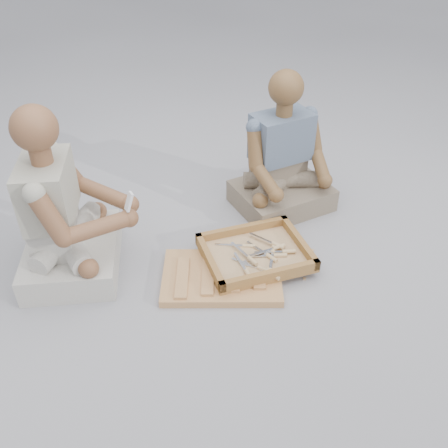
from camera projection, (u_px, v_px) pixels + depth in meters
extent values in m
plane|color=#96969B|center=(245.00, 285.00, 2.55)|extent=(60.00, 60.00, 0.00)
cube|color=#AC7D42|center=(222.00, 277.00, 2.57)|extent=(0.66, 0.50, 0.04)
cube|color=brown|center=(255.00, 256.00, 2.66)|extent=(0.60, 0.51, 0.02)
cube|color=brown|center=(242.00, 230.00, 2.79)|extent=(0.54, 0.12, 0.05)
cube|color=brown|center=(270.00, 275.00, 2.49)|extent=(0.54, 0.12, 0.05)
cube|color=brown|center=(299.00, 242.00, 2.71)|extent=(0.10, 0.43, 0.05)
cube|color=brown|center=(210.00, 261.00, 2.57)|extent=(0.10, 0.43, 0.05)
cube|color=tan|center=(255.00, 254.00, 2.65)|extent=(0.53, 0.44, 0.01)
cube|color=white|center=(271.00, 262.00, 2.58)|extent=(0.06, 0.15, 0.00)
cylinder|color=tan|center=(273.00, 249.00, 2.67)|extent=(0.04, 0.07, 0.02)
cube|color=white|center=(240.00, 250.00, 2.65)|extent=(0.08, 0.14, 0.00)
cylinder|color=tan|center=(252.00, 261.00, 2.58)|extent=(0.05, 0.07, 0.02)
cube|color=white|center=(261.00, 238.00, 2.73)|extent=(0.11, 0.12, 0.00)
cylinder|color=tan|center=(278.00, 245.00, 2.68)|extent=(0.06, 0.07, 0.02)
cube|color=white|center=(260.00, 256.00, 2.63)|extent=(0.15, 0.03, 0.00)
cylinder|color=tan|center=(280.00, 255.00, 2.63)|extent=(0.07, 0.03, 0.02)
cube|color=white|center=(261.00, 252.00, 2.63)|extent=(0.15, 0.05, 0.00)
cylinder|color=tan|center=(279.00, 247.00, 2.67)|extent=(0.07, 0.04, 0.02)
cube|color=white|center=(240.00, 261.00, 2.58)|extent=(0.04, 0.15, 0.00)
cylinder|color=tan|center=(249.00, 275.00, 2.50)|extent=(0.04, 0.07, 0.02)
cube|color=white|center=(245.00, 263.00, 2.59)|extent=(0.13, 0.10, 0.00)
cylinder|color=tan|center=(264.00, 270.00, 2.54)|extent=(0.07, 0.06, 0.02)
cube|color=white|center=(268.00, 252.00, 2.64)|extent=(0.15, 0.03, 0.00)
cylinder|color=tan|center=(289.00, 251.00, 2.65)|extent=(0.07, 0.03, 0.02)
cube|color=white|center=(253.00, 266.00, 2.56)|extent=(0.14, 0.08, 0.00)
cylinder|color=tan|center=(274.00, 271.00, 2.54)|extent=(0.07, 0.05, 0.02)
cube|color=white|center=(229.00, 245.00, 2.71)|extent=(0.15, 0.05, 0.00)
cylinder|color=tan|center=(249.00, 246.00, 2.70)|extent=(0.07, 0.04, 0.02)
cube|color=white|center=(257.00, 248.00, 2.68)|extent=(0.09, 0.13, 0.00)
cylinder|color=tan|center=(272.00, 258.00, 2.61)|extent=(0.06, 0.07, 0.02)
cube|color=white|center=(256.00, 267.00, 2.56)|extent=(0.11, 0.12, 0.00)
cylinder|color=tan|center=(273.00, 276.00, 2.51)|extent=(0.06, 0.07, 0.02)
cube|color=tan|center=(312.00, 250.00, 2.77)|extent=(0.02, 0.02, 0.00)
cube|color=tan|center=(200.00, 240.00, 2.85)|extent=(0.02, 0.02, 0.00)
cube|color=tan|center=(264.00, 272.00, 2.63)|extent=(0.02, 0.02, 0.00)
cube|color=tan|center=(211.00, 301.00, 2.46)|extent=(0.02, 0.02, 0.00)
cube|color=tan|center=(304.00, 255.00, 2.74)|extent=(0.02, 0.02, 0.00)
cube|color=tan|center=(271.00, 250.00, 2.78)|extent=(0.02, 0.02, 0.00)
cube|color=tan|center=(305.00, 279.00, 2.59)|extent=(0.02, 0.02, 0.00)
cube|color=tan|center=(296.00, 216.00, 3.04)|extent=(0.02, 0.02, 0.00)
cube|color=tan|center=(299.00, 260.00, 2.70)|extent=(0.02, 0.02, 0.00)
cube|color=tan|center=(300.00, 241.00, 2.84)|extent=(0.02, 0.02, 0.00)
cube|color=tan|center=(267.00, 294.00, 2.49)|extent=(0.02, 0.02, 0.00)
cube|color=tan|center=(274.00, 243.00, 2.82)|extent=(0.02, 0.02, 0.00)
cube|color=tan|center=(205.00, 299.00, 2.47)|extent=(0.02, 0.02, 0.00)
cube|color=#B9B4AB|center=(73.00, 255.00, 2.63)|extent=(0.50, 0.61, 0.15)
cube|color=#B9B4AB|center=(55.00, 231.00, 2.52)|extent=(0.22, 0.33, 0.18)
cube|color=#9F9B8D|center=(47.00, 190.00, 2.38)|extent=(0.24, 0.37, 0.30)
sphere|color=brown|center=(34.00, 128.00, 2.19)|extent=(0.21, 0.21, 0.21)
sphere|color=brown|center=(130.00, 204.00, 2.55)|extent=(0.09, 0.09, 0.09)
sphere|color=brown|center=(129.00, 218.00, 2.46)|extent=(0.09, 0.09, 0.09)
cube|color=#7E6F5B|center=(281.00, 196.00, 3.10)|extent=(0.65, 0.58, 0.14)
cube|color=#7E6F5B|center=(278.00, 170.00, 3.04)|extent=(0.34, 0.27, 0.17)
cube|color=slate|center=(281.00, 137.00, 2.90)|extent=(0.39, 0.30, 0.28)
sphere|color=brown|center=(286.00, 87.00, 2.72)|extent=(0.20, 0.20, 0.20)
sphere|color=brown|center=(325.00, 180.00, 2.93)|extent=(0.09, 0.09, 0.09)
sphere|color=brown|center=(276.00, 195.00, 2.80)|extent=(0.09, 0.09, 0.09)
cube|color=white|center=(129.00, 202.00, 2.40)|extent=(0.06, 0.05, 0.10)
cube|color=black|center=(129.00, 200.00, 2.39)|extent=(0.02, 0.03, 0.03)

